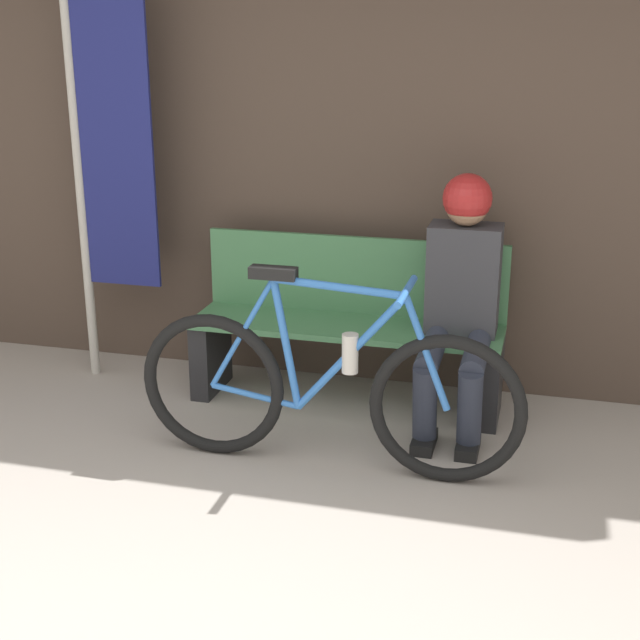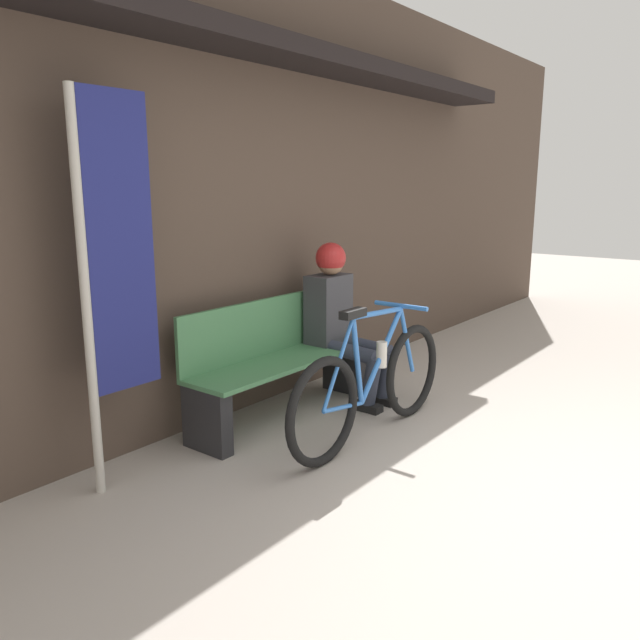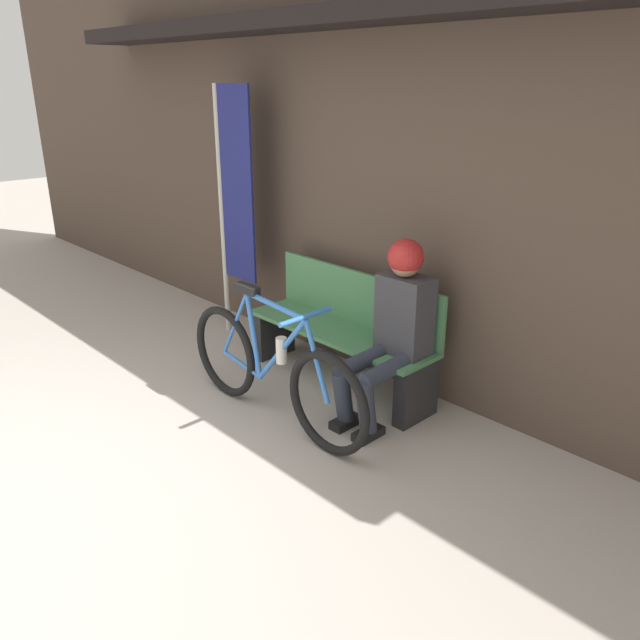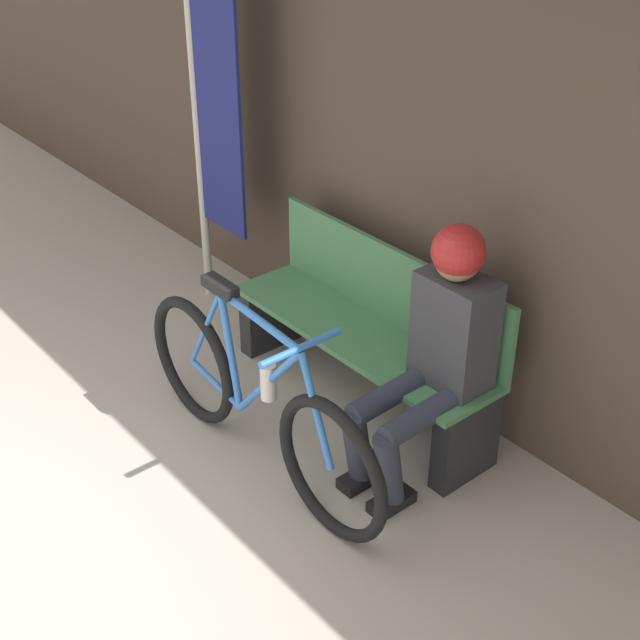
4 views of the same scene
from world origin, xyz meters
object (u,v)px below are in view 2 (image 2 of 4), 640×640
banner_pole (111,261)px  park_bench_near (278,364)px  person_seated (339,312)px  bicycle (372,385)px

banner_pole → park_bench_near: bearing=-0.1°
park_bench_near → person_seated: person_seated is taller
person_seated → banner_pole: bearing=176.3°
park_bench_near → person_seated: bearing=-11.8°
park_bench_near → bicycle: bicycle is taller
bicycle → person_seated: size_ratio=1.41×
person_seated → bicycle: bearing=-128.1°
bicycle → person_seated: bearing=51.9°
person_seated → park_bench_near: bearing=168.2°
bicycle → park_bench_near: bearing=96.0°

